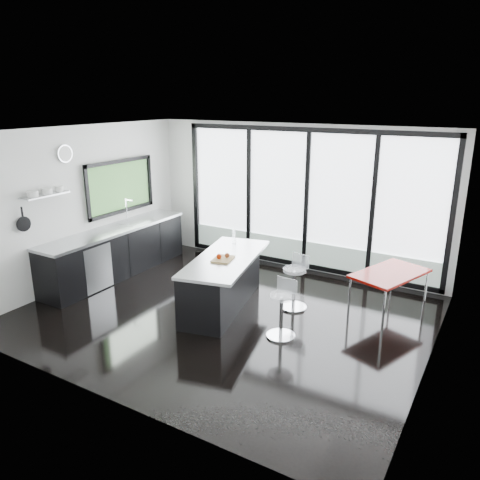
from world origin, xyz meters
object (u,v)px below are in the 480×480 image
Objects in this scene: island at (222,281)px; red_table at (388,292)px; bar_stool_near at (281,316)px; bar_stool_far at (294,288)px.

red_table is at bearing 25.76° from island.
island is 1.78× the size of red_table.
bar_stool_near is at bearing -124.81° from red_table.
bar_stool_far is (-0.24, 0.96, 0.02)m from bar_stool_near.
island reaches higher than bar_stool_near.
bar_stool_far is 1.47m from red_table.
island is at bearing -154.24° from red_table.
bar_stool_far is at bearing 108.69° from bar_stool_near.
bar_stool_far is at bearing 26.84° from island.
island reaches higher than bar_stool_far.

